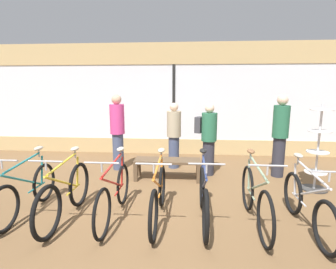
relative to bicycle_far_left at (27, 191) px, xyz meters
name	(u,v)px	position (x,y,z in m)	size (l,w,h in m)	color
ground_plane	(160,209)	(2.05, 0.33, -0.37)	(24.00, 24.00, 0.00)	brown
shop_back_wall	(174,99)	(2.05, 3.97, 1.27)	(12.00, 0.08, 3.20)	tan
bicycle_far_left	(27,191)	(0.00, 0.00, 0.00)	(0.46, 1.68, 1.01)	black
bicycle_left	(66,194)	(0.68, -0.12, 0.02)	(0.46, 1.73, 1.05)	black
bicycle_center_left	(114,194)	(1.39, -0.01, 0.02)	(0.46, 1.75, 1.02)	black
bicycle_center	(158,196)	(2.07, -0.02, 0.01)	(0.46, 1.72, 1.02)	black
bicycle_center_right	(204,197)	(2.73, -0.01, 0.01)	(0.46, 1.70, 1.03)	black
bicycle_right	(255,198)	(3.47, -0.04, 0.03)	(0.46, 1.75, 1.04)	black
bicycle_far_right	(307,205)	(4.14, -0.13, 0.00)	(0.46, 1.69, 1.01)	black
accessory_rack	(317,156)	(4.95, 1.40, 0.31)	(0.48, 0.48, 1.65)	#333333
display_bench	(167,163)	(2.05, 1.73, -0.01)	(1.40, 0.44, 0.44)	brown
customer_near_rack	(174,134)	(2.14, 2.60, 0.47)	(0.44, 0.44, 1.60)	#424C6B
customer_by_window	(280,134)	(4.48, 2.14, 0.59)	(0.44, 0.44, 1.81)	#2D2D38
customer_mid_floor	(208,137)	(2.93, 2.13, 0.50)	(0.56, 0.48, 1.61)	#2D2D38
customer_near_bench	(118,130)	(0.81, 2.36, 0.58)	(0.36, 0.36, 1.79)	#424C6B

